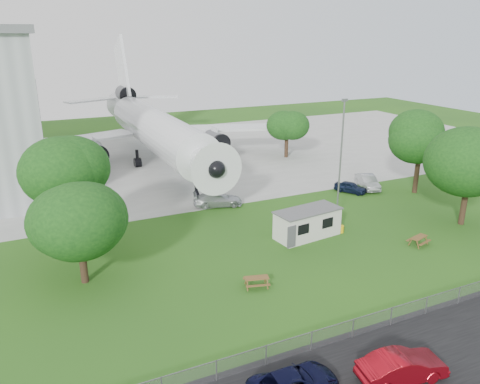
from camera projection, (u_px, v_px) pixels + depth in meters
name	position (u px, v px, depth m)	size (l,w,h in m)	color
ground	(298.00, 265.00, 37.68)	(160.00, 160.00, 0.00)	#326B1A
asphalt_strip	(419.00, 362.00, 26.51)	(120.00, 8.00, 0.02)	black
concrete_apron	(165.00, 158.00, 70.32)	(120.00, 46.00, 0.03)	#B7B7B2
airliner	(154.00, 127.00, 66.00)	(46.36, 47.73, 17.69)	white
site_cabin	(307.00, 223.00, 42.67)	(6.89, 3.43, 2.62)	silver
picnic_west	(256.00, 286.00, 34.50)	(1.80, 1.50, 0.76)	brown
picnic_east	(418.00, 245.00, 41.37)	(1.80, 1.50, 0.76)	brown
fence	(378.00, 329.00, 29.52)	(58.00, 0.04, 1.30)	gray
lamp_mast	(340.00, 164.00, 44.37)	(0.16, 0.16, 12.00)	slate
tree_west_big	(65.00, 173.00, 38.24)	(7.39, 7.39, 10.57)	#382619
tree_west_small	(78.00, 223.00, 33.65)	(7.04, 7.04, 8.28)	#382619
tree_east_front	(471.00, 162.00, 43.88)	(8.19, 8.19, 10.43)	#382619
tree_east_back	(421.00, 137.00, 52.93)	(7.32, 7.32, 10.28)	#382619
tree_far_apron	(287.00, 123.00, 69.20)	(5.11, 5.11, 7.77)	#382619
car_centre_sedan	(402.00, 367.00, 24.95)	(1.71, 4.89, 1.61)	maroon
car_west_estate	(294.00, 383.00, 24.00)	(2.21, 4.79, 1.33)	black
car_ne_hatch	(350.00, 187.00, 54.82)	(1.50, 3.74, 1.27)	black
car_ne_sedan	(367.00, 182.00, 56.28)	(1.71, 4.89, 1.61)	#A7A9AE
car_apron_van	(218.00, 199.00, 50.44)	(2.13, 5.24, 1.52)	#B9BDC1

